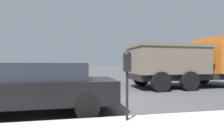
# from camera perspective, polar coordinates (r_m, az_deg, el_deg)

# --- Properties ---
(ground_plane) EXTENTS (220.00, 220.00, 0.00)m
(ground_plane) POSITION_cam_1_polar(r_m,az_deg,el_deg) (6.56, -3.11, -10.68)
(ground_plane) COLOR #424244
(parking_meter) EXTENTS (0.21, 0.19, 1.58)m
(parking_meter) POSITION_cam_1_polar(r_m,az_deg,el_deg) (3.96, 4.96, 0.90)
(parking_meter) COLOR black
(parking_meter) RESTS_ON sidewalk
(car_black) EXTENTS (2.21, 4.69, 1.47)m
(car_black) POSITION_cam_1_polar(r_m,az_deg,el_deg) (5.62, -23.13, -4.90)
(car_black) COLOR black
(car_black) RESTS_ON ground_plane
(dump_truck) EXTENTS (3.10, 6.88, 3.04)m
(dump_truck) POSITION_cam_1_polar(r_m,az_deg,el_deg) (11.60, 23.29, 2.54)
(dump_truck) COLOR black
(dump_truck) RESTS_ON ground_plane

